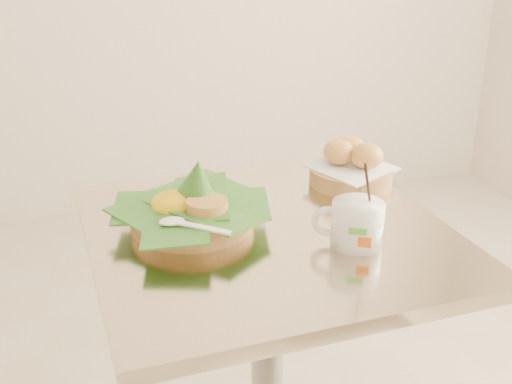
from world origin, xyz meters
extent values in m
cylinder|color=gray|center=(0.11, -0.05, 0.37)|extent=(0.07, 0.07, 0.69)
cube|color=beige|center=(0.11, -0.05, 0.73)|extent=(0.76, 0.76, 0.03)
cylinder|color=tan|center=(-0.04, 0.00, 0.77)|extent=(0.25, 0.25, 0.04)
cone|color=#215A19|center=(-0.02, 0.01, 0.84)|extent=(0.11, 0.13, 0.13)
ellipsoid|color=yellow|center=(-0.07, 0.01, 0.80)|extent=(0.09, 0.09, 0.05)
cylinder|color=#CC9347|center=(-0.01, -0.04, 0.81)|extent=(0.08, 0.08, 0.02)
cylinder|color=tan|center=(0.36, 0.13, 0.77)|extent=(0.19, 0.19, 0.04)
cube|color=white|center=(0.36, 0.13, 0.79)|extent=(0.22, 0.22, 0.01)
ellipsoid|color=#BE702C|center=(0.33, 0.15, 0.82)|extent=(0.07, 0.07, 0.06)
ellipsoid|color=#BE702C|center=(0.39, 0.11, 0.82)|extent=(0.07, 0.07, 0.06)
ellipsoid|color=#BE702C|center=(0.37, 0.17, 0.82)|extent=(0.07, 0.07, 0.06)
cylinder|color=white|center=(0.25, -0.16, 0.79)|extent=(0.10, 0.10, 0.09)
torus|color=white|center=(0.20, -0.14, 0.79)|extent=(0.06, 0.04, 0.06)
cylinder|color=#452A13|center=(0.25, -0.16, 0.83)|extent=(0.09, 0.09, 0.01)
cylinder|color=black|center=(0.27, -0.16, 0.86)|extent=(0.04, 0.04, 0.13)
cube|color=green|center=(0.23, -0.21, 0.80)|extent=(0.03, 0.01, 0.01)
cube|color=orange|center=(0.24, -0.21, 0.78)|extent=(0.02, 0.01, 0.02)
camera|label=1|loc=(-0.20, -1.16, 1.32)|focal=45.00mm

